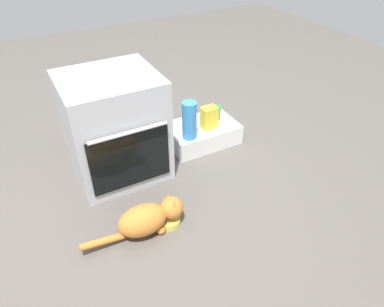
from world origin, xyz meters
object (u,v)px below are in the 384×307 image
at_px(soda_can, 217,113).
at_px(water_bottle, 189,121).
at_px(cat, 148,218).
at_px(oven, 115,127).
at_px(pantry_cabinet, 202,133).
at_px(food_bowl, 169,220).
at_px(snack_bag, 209,118).

bearing_deg(soda_can, water_bottle, -157.76).
xyz_separation_m(cat, water_bottle, (0.59, 0.59, 0.20)).
distance_m(oven, cat, 0.71).
distance_m(pantry_cabinet, soda_can, 0.21).
relative_size(oven, water_bottle, 2.48).
xyz_separation_m(pantry_cabinet, soda_can, (0.15, 0.02, 0.14)).
distance_m(food_bowl, cat, 0.16).
bearing_deg(snack_bag, cat, -141.16).
bearing_deg(soda_can, cat, -141.82).
bearing_deg(cat, water_bottle, 45.34).
xyz_separation_m(food_bowl, cat, (-0.13, 0.00, 0.08)).
height_order(oven, pantry_cabinet, oven).
bearing_deg(oven, food_bowl, -83.01).
distance_m(pantry_cabinet, food_bowl, 0.94).
height_order(pantry_cabinet, food_bowl, pantry_cabinet).
xyz_separation_m(oven, food_bowl, (0.08, -0.66, -0.35)).
bearing_deg(water_bottle, soda_can, 22.24).
bearing_deg(snack_bag, food_bowl, -135.91).
distance_m(pantry_cabinet, snack_bag, 0.18).
relative_size(pantry_cabinet, snack_bag, 3.13).
relative_size(snack_bag, water_bottle, 0.60).
distance_m(pantry_cabinet, water_bottle, 0.31).
xyz_separation_m(food_bowl, snack_bag, (0.66, 0.64, 0.22)).
xyz_separation_m(oven, soda_can, (0.86, 0.06, -0.15)).
bearing_deg(cat, soda_can, 38.72).
bearing_deg(oven, cat, -94.47).
bearing_deg(food_bowl, cat, 179.46).
height_order(food_bowl, water_bottle, water_bottle).
relative_size(oven, soda_can, 6.21).
relative_size(food_bowl, soda_can, 1.18).
bearing_deg(cat, pantry_cabinet, 42.87).
bearing_deg(water_bottle, oven, 172.12).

